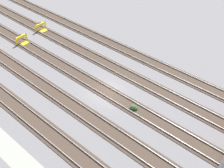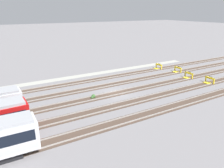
{
  "view_description": "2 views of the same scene",
  "coord_description": "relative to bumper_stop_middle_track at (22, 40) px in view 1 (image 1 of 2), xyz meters",
  "views": [
    {
      "loc": [
        15.36,
        -17.25,
        21.8
      ],
      "look_at": [
        0.78,
        -0.0,
        1.8
      ],
      "focal_mm": 42.0,
      "sensor_mm": 36.0,
      "label": 1
    },
    {
      "loc": [
        17.59,
        28.7,
        13.16
      ],
      "look_at": [
        0.78,
        -0.0,
        1.8
      ],
      "focal_mm": 35.0,
      "sensor_mm": 36.0,
      "label": 2
    }
  ],
  "objects": [
    {
      "name": "weed_clump",
      "position": [
        21.1,
        -0.17,
        -0.27
      ],
      "size": [
        0.92,
        0.7,
        0.64
      ],
      "color": "#38602D",
      "rests_on": "ground"
    },
    {
      "name": "ground_plane",
      "position": [
        17.02,
        -0.0,
        -0.51
      ],
      "size": [
        400.0,
        400.0,
        0.0
      ],
      "primitive_type": "plane",
      "color": "slate"
    },
    {
      "name": "rail_track_nearest",
      "position": [
        17.02,
        -8.55,
        -0.47
      ],
      "size": [
        90.0,
        2.23,
        0.21
      ],
      "color": "#47382D",
      "rests_on": "ground"
    },
    {
      "name": "service_walkway",
      "position": [
        17.02,
        -12.39,
        -0.51
      ],
      "size": [
        54.0,
        2.0,
        0.01
      ],
      "primitive_type": "cube",
      "color": "#9E9E93",
      "rests_on": "ground"
    },
    {
      "name": "rail_track_middle",
      "position": [
        17.02,
        -0.0,
        -0.47
      ],
      "size": [
        90.0,
        2.24,
        0.21
      ],
      "color": "#47382D",
      "rests_on": "ground"
    },
    {
      "name": "bumper_stop_far_inner_track",
      "position": [
        -0.82,
        4.26,
        0.0
      ],
      "size": [
        1.37,
        2.01,
        1.22
      ],
      "color": "yellow",
      "rests_on": "ground"
    },
    {
      "name": "bumper_stop_middle_track",
      "position": [
        0.0,
        0.0,
        0.0
      ],
      "size": [
        1.35,
        2.0,
        1.22
      ],
      "color": "yellow",
      "rests_on": "ground"
    },
    {
      "name": "rail_track_far_inner",
      "position": [
        17.02,
        4.27,
        -0.47
      ],
      "size": [
        90.0,
        2.23,
        0.21
      ],
      "color": "#47382D",
      "rests_on": "ground"
    },
    {
      "name": "rail_track_farthest",
      "position": [
        17.02,
        8.54,
        -0.47
      ],
      "size": [
        90.0,
        2.23,
        0.21
      ],
      "color": "#47382D",
      "rests_on": "ground"
    },
    {
      "name": "rail_track_near_inner",
      "position": [
        17.02,
        -4.28,
        -0.47
      ],
      "size": [
        90.0,
        2.24,
        0.21
      ],
      "color": "#47382D",
      "rests_on": "ground"
    }
  ]
}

